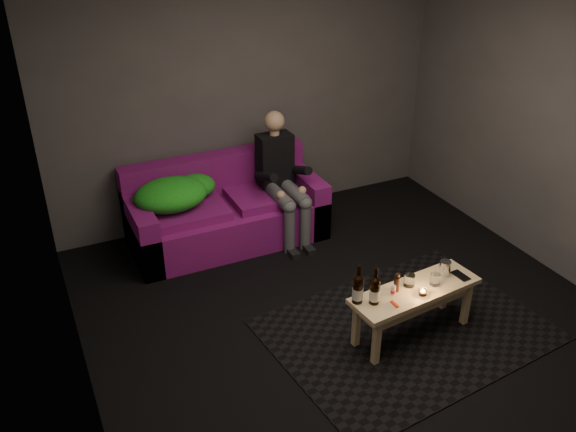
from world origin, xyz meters
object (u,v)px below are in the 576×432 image
beer_bottle_a (358,289)px  coffee_table (415,297)px  beer_bottle_b (375,290)px  steel_cup (445,268)px  sofa (225,212)px  person (281,175)px

beer_bottle_a → coffee_table: bearing=-5.6°
beer_bottle_a → beer_bottle_b: (0.10, -0.06, -0.00)m
beer_bottle_a → steel_cup: 0.79m
sofa → person: (0.53, -0.15, 0.35)m
sofa → beer_bottle_a: size_ratio=5.91×
person → steel_cup: size_ratio=10.38×
steel_cup → beer_bottle_a: bearing=-178.8°
person → beer_bottle_a: (-0.23, -1.79, -0.09)m
sofa → coffee_table: (0.77, -1.99, 0.06)m
coffee_table → beer_bottle_a: size_ratio=3.45×
sofa → beer_bottle_b: size_ratio=6.17×
beer_bottle_b → steel_cup: bearing=6.4°
sofa → beer_bottle_b: (0.40, -2.00, 0.25)m
steel_cup → sofa: bearing=119.4°
person → beer_bottle_b: size_ratio=4.12×
coffee_table → beer_bottle_b: bearing=-177.9°
steel_cup → person: bearing=107.3°
coffee_table → beer_bottle_a: 0.51m
beer_bottle_a → steel_cup: bearing=1.2°
person → beer_bottle_a: person is taller
sofa → coffee_table: size_ratio=1.71×
person → coffee_table: person is taller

